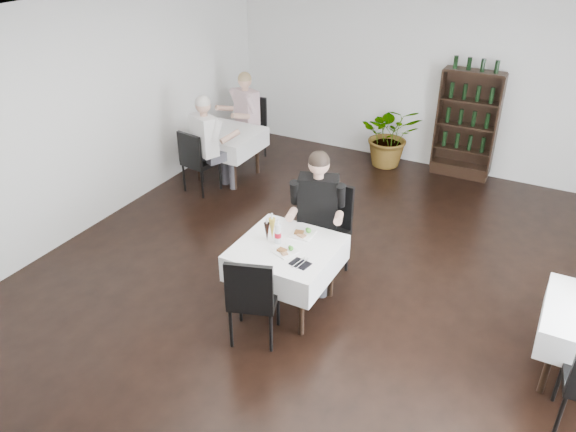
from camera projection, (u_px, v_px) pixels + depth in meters
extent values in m
plane|color=black|center=(311.00, 312.00, 6.15)|extent=(9.00, 9.00, 0.00)
plane|color=white|center=(318.00, 29.00, 4.67)|extent=(9.00, 9.00, 0.00)
plane|color=white|center=(437.00, 77.00, 8.87)|extent=(7.00, 0.00, 7.00)
plane|color=white|center=(55.00, 129.00, 6.84)|extent=(0.00, 9.00, 9.00)
cube|color=black|center=(459.00, 169.00, 9.18)|extent=(0.90, 0.28, 0.20)
cylinder|color=black|center=(240.00, 286.00, 5.96)|extent=(0.06, 0.06, 0.71)
cylinder|color=black|center=(274.00, 253.00, 6.53)|extent=(0.06, 0.06, 0.71)
cylinder|color=black|center=(301.00, 307.00, 5.67)|extent=(0.06, 0.06, 0.71)
cylinder|color=black|center=(331.00, 270.00, 6.23)|extent=(0.06, 0.06, 0.71)
cube|color=black|center=(287.00, 249.00, 5.91)|extent=(0.85, 0.85, 0.04)
cube|color=white|center=(287.00, 258.00, 5.97)|extent=(1.03, 1.03, 0.30)
cylinder|color=black|center=(198.00, 160.00, 8.88)|extent=(0.06, 0.06, 0.71)
cylinder|color=black|center=(222.00, 145.00, 9.40)|extent=(0.06, 0.06, 0.71)
cylinder|color=black|center=(235.00, 168.00, 8.60)|extent=(0.06, 0.06, 0.71)
cylinder|color=black|center=(257.00, 153.00, 9.12)|extent=(0.06, 0.06, 0.71)
cube|color=black|center=(227.00, 134.00, 8.82)|extent=(0.80, 0.80, 0.04)
cube|color=white|center=(227.00, 141.00, 8.87)|extent=(0.98, 0.98, 0.30)
cylinder|color=black|center=(549.00, 363.00, 4.98)|extent=(0.06, 0.06, 0.71)
cylinder|color=black|center=(556.00, 319.00, 5.50)|extent=(0.06, 0.06, 0.71)
imported|color=#2A5B1F|center=(390.00, 135.00, 9.32)|extent=(1.20, 1.13, 1.07)
cylinder|color=black|center=(296.00, 261.00, 6.57)|extent=(0.04, 0.04, 0.51)
cylinder|color=black|center=(314.00, 243.00, 6.90)|extent=(0.04, 0.04, 0.51)
cylinder|color=black|center=(331.00, 271.00, 6.37)|extent=(0.04, 0.04, 0.51)
cylinder|color=black|center=(347.00, 253.00, 6.71)|extent=(0.04, 0.04, 0.51)
cube|color=black|center=(323.00, 236.00, 6.50)|extent=(0.53, 0.53, 0.08)
cube|color=black|center=(332.00, 204.00, 6.53)|extent=(0.52, 0.07, 0.56)
cylinder|color=black|center=(278.00, 307.00, 5.85)|extent=(0.04, 0.04, 0.46)
cylinder|color=black|center=(271.00, 333.00, 5.51)|extent=(0.04, 0.04, 0.46)
cylinder|color=black|center=(240.00, 303.00, 5.91)|extent=(0.04, 0.04, 0.46)
cylinder|color=black|center=(231.00, 328.00, 5.56)|extent=(0.04, 0.04, 0.46)
cube|color=black|center=(254.00, 297.00, 5.58)|extent=(0.59, 0.59, 0.07)
cube|color=black|center=(249.00, 287.00, 5.26)|extent=(0.46, 0.20, 0.50)
cylinder|color=black|center=(233.00, 149.00, 9.54)|extent=(0.04, 0.04, 0.48)
cylinder|color=black|center=(243.00, 141.00, 9.89)|extent=(0.04, 0.04, 0.48)
cylinder|color=black|center=(256.00, 152.00, 9.42)|extent=(0.04, 0.04, 0.48)
cylinder|color=black|center=(265.00, 144.00, 9.77)|extent=(0.04, 0.04, 0.48)
cube|color=black|center=(249.00, 132.00, 9.52)|extent=(0.55, 0.55, 0.07)
cube|color=black|center=(253.00, 112.00, 9.56)|extent=(0.48, 0.13, 0.52)
cylinder|color=black|center=(220.00, 176.00, 8.66)|extent=(0.04, 0.04, 0.45)
cylinder|color=black|center=(202.00, 185.00, 8.39)|extent=(0.04, 0.04, 0.45)
cylinder|color=black|center=(202.00, 169.00, 8.87)|extent=(0.04, 0.04, 0.45)
cylinder|color=black|center=(184.00, 178.00, 8.60)|extent=(0.04, 0.04, 0.45)
cube|color=black|center=(201.00, 162.00, 8.51)|extent=(0.51, 0.51, 0.07)
cube|color=black|center=(190.00, 150.00, 8.24)|extent=(0.45, 0.12, 0.49)
cylinder|color=black|center=(568.00, 318.00, 5.72)|extent=(0.03, 0.03, 0.43)
cylinder|color=black|center=(558.00, 382.00, 4.95)|extent=(0.04, 0.04, 0.46)
cylinder|color=black|center=(560.00, 416.00, 4.62)|extent=(0.04, 0.04, 0.46)
cube|color=#414048|center=(305.00, 238.00, 6.31)|extent=(0.30, 0.49, 0.16)
cylinder|color=#414048|center=(303.00, 274.00, 6.31)|extent=(0.12, 0.12, 0.54)
cube|color=#414048|center=(325.00, 240.00, 6.28)|extent=(0.30, 0.49, 0.16)
cylinder|color=#414048|center=(322.00, 276.00, 6.28)|extent=(0.12, 0.12, 0.54)
cube|color=black|center=(318.00, 201.00, 6.29)|extent=(0.50, 0.38, 0.61)
cylinder|color=tan|center=(292.00, 214.00, 6.08)|extent=(0.20, 0.35, 0.17)
cylinder|color=tan|center=(339.00, 218.00, 6.01)|extent=(0.20, 0.35, 0.17)
sphere|color=tan|center=(319.00, 164.00, 6.05)|extent=(0.23, 0.23, 0.23)
sphere|color=black|center=(319.00, 161.00, 6.03)|extent=(0.23, 0.23, 0.23)
cube|color=#414048|center=(234.00, 128.00, 9.42)|extent=(0.32, 0.47, 0.15)
cylinder|color=#414048|center=(225.00, 150.00, 9.48)|extent=(0.12, 0.12, 0.52)
cube|color=#414048|center=(241.00, 132.00, 9.27)|extent=(0.32, 0.47, 0.15)
cylinder|color=#414048|center=(232.00, 153.00, 9.33)|extent=(0.12, 0.12, 0.52)
cube|color=beige|center=(247.00, 107.00, 9.28)|extent=(0.49, 0.39, 0.59)
cylinder|color=tan|center=(224.00, 108.00, 9.31)|extent=(0.21, 0.34, 0.17)
cylinder|color=tan|center=(241.00, 116.00, 8.97)|extent=(0.21, 0.34, 0.17)
sphere|color=tan|center=(245.00, 81.00, 9.05)|extent=(0.22, 0.22, 0.22)
sphere|color=olive|center=(245.00, 79.00, 9.03)|extent=(0.22, 0.22, 0.22)
cube|color=#414048|center=(221.00, 156.00, 8.39)|extent=(0.31, 0.47, 0.15)
cylinder|color=#414048|center=(233.00, 173.00, 8.66)|extent=(0.12, 0.12, 0.52)
cube|color=#414048|center=(213.00, 152.00, 8.54)|extent=(0.31, 0.47, 0.15)
cylinder|color=#414048|center=(225.00, 169.00, 8.81)|extent=(0.12, 0.12, 0.52)
cube|color=white|center=(204.00, 135.00, 8.18)|extent=(0.48, 0.38, 0.59)
cylinder|color=tan|center=(230.00, 137.00, 8.19)|extent=(0.21, 0.34, 0.17)
cylinder|color=tan|center=(212.00, 128.00, 8.51)|extent=(0.21, 0.34, 0.17)
sphere|color=tan|center=(203.00, 105.00, 7.97)|extent=(0.22, 0.22, 0.22)
sphere|color=beige|center=(203.00, 103.00, 7.96)|extent=(0.22, 0.22, 0.22)
cube|color=white|center=(302.00, 234.00, 6.09)|extent=(0.25, 0.25, 0.02)
cube|color=#502E17|center=(299.00, 232.00, 6.07)|extent=(0.11, 0.10, 0.02)
sphere|color=#32771F|center=(309.00, 231.00, 6.07)|extent=(0.06, 0.06, 0.06)
cube|color=brown|center=(301.00, 235.00, 6.02)|extent=(0.10, 0.09, 0.02)
cube|color=white|center=(285.00, 251.00, 5.78)|extent=(0.28, 0.28, 0.02)
cube|color=#502E17|center=(282.00, 250.00, 5.77)|extent=(0.10, 0.08, 0.02)
sphere|color=#32771F|center=(291.00, 248.00, 5.77)|extent=(0.05, 0.05, 0.05)
cube|color=brown|center=(284.00, 253.00, 5.73)|extent=(0.10, 0.10, 0.02)
cone|color=black|center=(267.00, 232.00, 5.93)|extent=(0.06, 0.06, 0.22)
cylinder|color=silver|center=(267.00, 221.00, 5.86)|extent=(0.02, 0.02, 0.05)
cone|color=gold|center=(272.00, 229.00, 5.95)|extent=(0.07, 0.07, 0.25)
cylinder|color=silver|center=(272.00, 216.00, 5.87)|extent=(0.02, 0.02, 0.06)
cylinder|color=silver|center=(278.00, 233.00, 5.89)|extent=(0.07, 0.07, 0.23)
cylinder|color=#A00919|center=(278.00, 235.00, 5.90)|extent=(0.07, 0.07, 0.06)
cylinder|color=silver|center=(278.00, 222.00, 5.82)|extent=(0.03, 0.03, 0.06)
cube|color=black|center=(300.00, 264.00, 5.59)|extent=(0.22, 0.18, 0.01)
cylinder|color=silver|center=(298.00, 262.00, 5.60)|extent=(0.05, 0.21, 0.01)
cylinder|color=silver|center=(302.00, 263.00, 5.58)|extent=(0.04, 0.22, 0.01)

